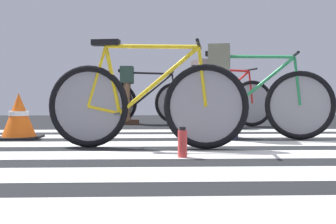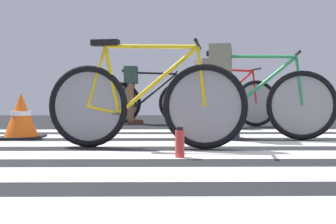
{
  "view_description": "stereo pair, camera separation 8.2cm",
  "coord_description": "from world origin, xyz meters",
  "px_view_note": "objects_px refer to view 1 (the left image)",
  "views": [
    {
      "loc": [
        -0.5,
        -3.57,
        0.44
      ],
      "look_at": [
        -0.37,
        0.14,
        0.32
      ],
      "focal_mm": 42.38,
      "sensor_mm": 36.0,
      "label": 1
    },
    {
      "loc": [
        -0.42,
        -3.57,
        0.44
      ],
      "look_at": [
        -0.37,
        0.14,
        0.32
      ],
      "focal_mm": 42.38,
      "sensor_mm": 36.0,
      "label": 2
    }
  ],
  "objects_px": {
    "cyclist_2_of_4": "(220,79)",
    "bicycle_4_of_4": "(146,101)",
    "bicycle_3_of_4": "(221,102)",
    "bicycle_2_of_4": "(249,103)",
    "water_bottle": "(182,143)",
    "cyclist_3_of_4": "(202,84)",
    "bicycle_1_of_4": "(145,103)",
    "cyclist_4_of_4": "(127,87)",
    "traffic_cone": "(19,117)"
  },
  "relations": [
    {
      "from": "traffic_cone",
      "to": "bicycle_1_of_4",
      "type": "bearing_deg",
      "value": -32.69
    },
    {
      "from": "bicycle_3_of_4",
      "to": "bicycle_4_of_4",
      "type": "relative_size",
      "value": 0.98
    },
    {
      "from": "bicycle_1_of_4",
      "to": "water_bottle",
      "type": "xyz_separation_m",
      "value": [
        0.28,
        -0.57,
        -0.28
      ]
    },
    {
      "from": "cyclist_2_of_4",
      "to": "cyclist_3_of_4",
      "type": "bearing_deg",
      "value": 101.09
    },
    {
      "from": "bicycle_2_of_4",
      "to": "cyclist_2_of_4",
      "type": "distance_m",
      "value": 0.4
    },
    {
      "from": "bicycle_3_of_4",
      "to": "traffic_cone",
      "type": "height_order",
      "value": "bicycle_3_of_4"
    },
    {
      "from": "cyclist_2_of_4",
      "to": "bicycle_4_of_4",
      "type": "height_order",
      "value": "cyclist_2_of_4"
    },
    {
      "from": "cyclist_2_of_4",
      "to": "traffic_cone",
      "type": "distance_m",
      "value": 2.18
    },
    {
      "from": "bicycle_4_of_4",
      "to": "cyclist_3_of_4",
      "type": "bearing_deg",
      "value": -45.08
    },
    {
      "from": "cyclist_2_of_4",
      "to": "bicycle_3_of_4",
      "type": "relative_size",
      "value": 0.58
    },
    {
      "from": "bicycle_3_of_4",
      "to": "cyclist_3_of_4",
      "type": "xyz_separation_m",
      "value": [
        -0.3,
        -0.06,
        0.27
      ]
    },
    {
      "from": "bicycle_1_of_4",
      "to": "traffic_cone",
      "type": "height_order",
      "value": "bicycle_1_of_4"
    },
    {
      "from": "cyclist_4_of_4",
      "to": "traffic_cone",
      "type": "height_order",
      "value": "cyclist_4_of_4"
    },
    {
      "from": "bicycle_2_of_4",
      "to": "cyclist_4_of_4",
      "type": "distance_m",
      "value": 3.02
    },
    {
      "from": "bicycle_1_of_4",
      "to": "cyclist_2_of_4",
      "type": "height_order",
      "value": "cyclist_2_of_4"
    },
    {
      "from": "cyclist_4_of_4",
      "to": "traffic_cone",
      "type": "bearing_deg",
      "value": -112.36
    },
    {
      "from": "cyclist_2_of_4",
      "to": "cyclist_3_of_4",
      "type": "xyz_separation_m",
      "value": [
        0.02,
        1.73,
        0.02
      ]
    },
    {
      "from": "cyclist_3_of_4",
      "to": "traffic_cone",
      "type": "distance_m",
      "value": 2.77
    },
    {
      "from": "bicycle_2_of_4",
      "to": "traffic_cone",
      "type": "relative_size",
      "value": 3.49
    },
    {
      "from": "cyclist_3_of_4",
      "to": "water_bottle",
      "type": "distance_m",
      "value": 3.21
    },
    {
      "from": "cyclist_3_of_4",
      "to": "bicycle_4_of_4",
      "type": "bearing_deg",
      "value": 123.94
    },
    {
      "from": "cyclist_2_of_4",
      "to": "cyclist_3_of_4",
      "type": "height_order",
      "value": "cyclist_3_of_4"
    },
    {
      "from": "bicycle_2_of_4",
      "to": "bicycle_4_of_4",
      "type": "distance_m",
      "value": 2.87
    },
    {
      "from": "cyclist_2_of_4",
      "to": "traffic_cone",
      "type": "relative_size",
      "value": 2.02
    },
    {
      "from": "bicycle_1_of_4",
      "to": "traffic_cone",
      "type": "relative_size",
      "value": 3.52
    },
    {
      "from": "bicycle_2_of_4",
      "to": "bicycle_4_of_4",
      "type": "relative_size",
      "value": 0.99
    },
    {
      "from": "traffic_cone",
      "to": "bicycle_4_of_4",
      "type": "bearing_deg",
      "value": 62.78
    },
    {
      "from": "bicycle_3_of_4",
      "to": "cyclist_4_of_4",
      "type": "height_order",
      "value": "cyclist_4_of_4"
    },
    {
      "from": "bicycle_1_of_4",
      "to": "water_bottle",
      "type": "bearing_deg",
      "value": -54.98
    },
    {
      "from": "bicycle_3_of_4",
      "to": "traffic_cone",
      "type": "distance_m",
      "value": 3.02
    },
    {
      "from": "bicycle_4_of_4",
      "to": "traffic_cone",
      "type": "xyz_separation_m",
      "value": [
        -1.3,
        -2.52,
        -0.15
      ]
    },
    {
      "from": "bicycle_2_of_4",
      "to": "bicycle_1_of_4",
      "type": "bearing_deg",
      "value": -133.09
    },
    {
      "from": "bicycle_2_of_4",
      "to": "bicycle_4_of_4",
      "type": "bearing_deg",
      "value": 125.34
    },
    {
      "from": "cyclist_3_of_4",
      "to": "cyclist_2_of_4",
      "type": "bearing_deg",
      "value": -102.49
    },
    {
      "from": "bicycle_4_of_4",
      "to": "bicycle_2_of_4",
      "type": "bearing_deg",
      "value": -67.26
    },
    {
      "from": "bicycle_4_of_4",
      "to": "bicycle_3_of_4",
      "type": "bearing_deg",
      "value": -34.52
    },
    {
      "from": "cyclist_2_of_4",
      "to": "cyclist_4_of_4",
      "type": "xyz_separation_m",
      "value": [
        -1.16,
        2.56,
        -0.01
      ]
    },
    {
      "from": "cyclist_4_of_4",
      "to": "bicycle_3_of_4",
      "type": "bearing_deg",
      "value": -28.47
    },
    {
      "from": "water_bottle",
      "to": "bicycle_1_of_4",
      "type": "bearing_deg",
      "value": 116.12
    },
    {
      "from": "bicycle_1_of_4",
      "to": "cyclist_3_of_4",
      "type": "height_order",
      "value": "cyclist_3_of_4"
    },
    {
      "from": "bicycle_2_of_4",
      "to": "cyclist_2_of_4",
      "type": "bearing_deg",
      "value": -180.0
    },
    {
      "from": "bicycle_1_of_4",
      "to": "bicycle_3_of_4",
      "type": "relative_size",
      "value": 1.01
    },
    {
      "from": "cyclist_2_of_4",
      "to": "cyclist_4_of_4",
      "type": "distance_m",
      "value": 2.81
    },
    {
      "from": "cyclist_4_of_4",
      "to": "cyclist_2_of_4",
      "type": "bearing_deg",
      "value": -66.59
    },
    {
      "from": "bicycle_3_of_4",
      "to": "water_bottle",
      "type": "xyz_separation_m",
      "value": [
        -0.82,
        -3.19,
        -0.28
      ]
    },
    {
      "from": "bicycle_4_of_4",
      "to": "bicycle_1_of_4",
      "type": "bearing_deg",
      "value": -89.72
    },
    {
      "from": "bicycle_4_of_4",
      "to": "cyclist_2_of_4",
      "type": "bearing_deg",
      "value": -72.63
    },
    {
      "from": "cyclist_2_of_4",
      "to": "bicycle_3_of_4",
      "type": "distance_m",
      "value": 1.84
    },
    {
      "from": "traffic_cone",
      "to": "cyclist_2_of_4",
      "type": "bearing_deg",
      "value": -1.36
    },
    {
      "from": "bicycle_2_of_4",
      "to": "water_bottle",
      "type": "distance_m",
      "value": 1.58
    }
  ]
}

